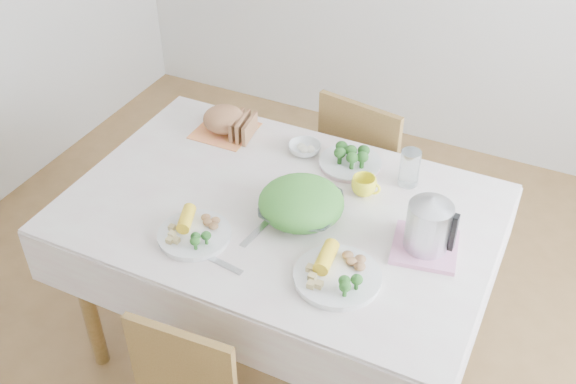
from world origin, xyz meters
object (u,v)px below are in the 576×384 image
at_px(salad_bowl, 301,210).
at_px(dinner_plate_right, 337,277).
at_px(chair_far, 375,167).
at_px(dinner_plate_left, 195,235).
at_px(yellow_mug, 364,186).
at_px(electric_kettle, 429,221).
at_px(dining_table, 281,283).

xyz_separation_m(salad_bowl, dinner_plate_right, (0.23, -0.22, -0.02)).
bearing_deg(chair_far, dinner_plate_left, 84.27).
bearing_deg(salad_bowl, dinner_plate_right, -44.44).
bearing_deg(yellow_mug, electric_kettle, -33.24).
xyz_separation_m(dinner_plate_left, dinner_plate_right, (0.51, 0.02, 0.00)).
xyz_separation_m(dining_table, salad_bowl, (0.09, -0.02, 0.42)).
height_order(salad_bowl, dinner_plate_left, salad_bowl).
bearing_deg(yellow_mug, dinner_plate_left, -132.31).
height_order(dining_table, chair_far, chair_far).
distance_m(dinner_plate_right, yellow_mug, 0.45).
xyz_separation_m(chair_far, dinner_plate_right, (0.22, -1.01, 0.31)).
distance_m(salad_bowl, yellow_mug, 0.26).
height_order(chair_far, electric_kettle, electric_kettle).
height_order(dinner_plate_left, yellow_mug, yellow_mug).
xyz_separation_m(dinner_plate_left, yellow_mug, (0.43, 0.47, 0.03)).
relative_size(salad_bowl, electric_kettle, 1.37).
xyz_separation_m(dining_table, yellow_mug, (0.24, 0.20, 0.42)).
height_order(dining_table, dinner_plate_right, dinner_plate_right).
xyz_separation_m(salad_bowl, yellow_mug, (0.15, 0.22, 0.00)).
height_order(dinner_plate_right, yellow_mug, yellow_mug).
bearing_deg(dinner_plate_right, salad_bowl, 135.56).
distance_m(chair_far, salad_bowl, 0.85).
xyz_separation_m(dining_table, electric_kettle, (0.52, 0.01, 0.51)).
distance_m(dining_table, salad_bowl, 0.43).
bearing_deg(salad_bowl, yellow_mug, 55.83).
distance_m(dining_table, dinner_plate_left, 0.52).
height_order(dining_table, electric_kettle, electric_kettle).
distance_m(dining_table, yellow_mug, 0.52).
distance_m(yellow_mug, electric_kettle, 0.35).
bearing_deg(dining_table, chair_far, 82.48).
relative_size(dinner_plate_left, dinner_plate_right, 0.90).
distance_m(dining_table, electric_kettle, 0.73).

